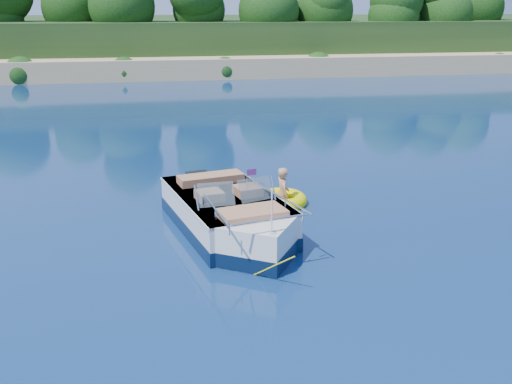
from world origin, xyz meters
The scene contains 6 objects.
ground centered at (0.00, 0.00, 0.00)m, with size 160.00×160.00×0.00m, color #091E43.
shoreline centered at (0.00, 63.77, 0.98)m, with size 170.00×59.00×6.00m.
treeline centered at (0.04, 41.01, 5.55)m, with size 150.00×7.12×8.19m.
motorboat centered at (-2.90, 4.09, 0.39)m, with size 2.92×5.90×1.99m.
tow_tube centered at (-1.26, 6.01, 0.10)m, with size 1.63×1.63×0.38m.
boy centered at (-1.23, 5.97, 0.00)m, with size 0.56×0.37×1.53m, color tan.
Camera 1 is at (-4.66, -8.25, 5.06)m, focal length 40.00 mm.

